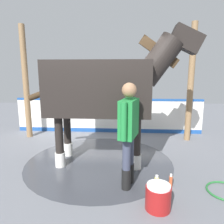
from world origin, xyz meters
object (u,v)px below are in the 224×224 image
object	(u,v)px
wash_bucket	(158,197)
bottle_shampoo	(157,182)
handler	(129,128)
horse	(105,88)
bottle_spray	(171,181)

from	to	relation	value
wash_bucket	bottle_shampoo	size ratio (longest dim) A/B	1.57
handler	bottle_shampoo	distance (m)	0.99
horse	bottle_spray	distance (m)	2.07
horse	bottle_shampoo	bearing A→B (deg)	-46.60
handler	wash_bucket	distance (m)	1.07
horse	bottle_shampoo	distance (m)	1.97
horse	wash_bucket	distance (m)	2.20
horse	bottle_spray	world-z (taller)	horse
handler	bottle_shampoo	world-z (taller)	handler
bottle_shampoo	bottle_spray	size ratio (longest dim) A/B	1.00
bottle_spray	handler	bearing A→B (deg)	177.59
handler	bottle_shampoo	bearing A→B (deg)	-172.62
wash_bucket	bottle_shampoo	distance (m)	0.53
horse	bottle_spray	xyz separation A→B (m)	(1.13, -0.96, -1.44)
handler	bottle_spray	world-z (taller)	handler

